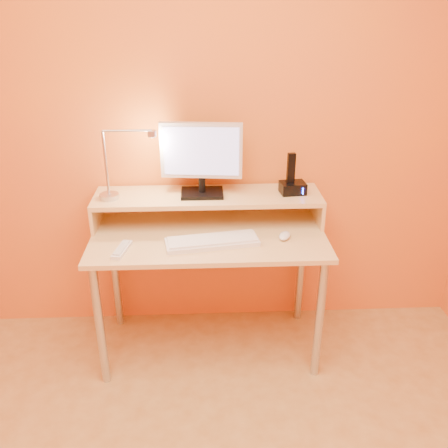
{
  "coord_description": "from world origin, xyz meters",
  "views": [
    {
      "loc": [
        -0.03,
        -1.08,
        1.84
      ],
      "look_at": [
        0.08,
        1.13,
        0.8
      ],
      "focal_mm": 39.33,
      "sensor_mm": 36.0,
      "label": 1
    }
  ],
  "objects_px": {
    "monitor_panel": "(201,150)",
    "mouse": "(285,236)",
    "lamp_base": "(109,196)",
    "remote_control": "(122,250)",
    "keyboard": "(212,242)",
    "phone_dock": "(293,188)"
  },
  "relations": [
    {
      "from": "monitor_panel",
      "to": "mouse",
      "type": "relative_size",
      "value": 4.46
    },
    {
      "from": "lamp_base",
      "to": "mouse",
      "type": "distance_m",
      "value": 0.92
    },
    {
      "from": "lamp_base",
      "to": "keyboard",
      "type": "bearing_deg",
      "value": -23.62
    },
    {
      "from": "keyboard",
      "to": "mouse",
      "type": "distance_m",
      "value": 0.37
    },
    {
      "from": "lamp_base",
      "to": "phone_dock",
      "type": "relative_size",
      "value": 0.77
    },
    {
      "from": "lamp_base",
      "to": "mouse",
      "type": "relative_size",
      "value": 1.06
    },
    {
      "from": "lamp_base",
      "to": "remote_control",
      "type": "height_order",
      "value": "lamp_base"
    },
    {
      "from": "lamp_base",
      "to": "mouse",
      "type": "bearing_deg",
      "value": -11.81
    },
    {
      "from": "monitor_panel",
      "to": "keyboard",
      "type": "distance_m",
      "value": 0.47
    },
    {
      "from": "remote_control",
      "to": "phone_dock",
      "type": "bearing_deg",
      "value": 32.11
    },
    {
      "from": "remote_control",
      "to": "keyboard",
      "type": "bearing_deg",
      "value": 19.52
    },
    {
      "from": "mouse",
      "to": "keyboard",
      "type": "bearing_deg",
      "value": -148.96
    },
    {
      "from": "monitor_panel",
      "to": "keyboard",
      "type": "xyz_separation_m",
      "value": [
        0.04,
        -0.27,
        -0.39
      ]
    },
    {
      "from": "keyboard",
      "to": "mouse",
      "type": "xyz_separation_m",
      "value": [
        0.37,
        0.04,
        0.0
      ]
    },
    {
      "from": "phone_dock",
      "to": "remote_control",
      "type": "distance_m",
      "value": 0.94
    },
    {
      "from": "monitor_panel",
      "to": "phone_dock",
      "type": "height_order",
      "value": "monitor_panel"
    },
    {
      "from": "lamp_base",
      "to": "remote_control",
      "type": "xyz_separation_m",
      "value": [
        0.09,
        -0.29,
        -0.16
      ]
    },
    {
      "from": "monitor_panel",
      "to": "phone_dock",
      "type": "relative_size",
      "value": 3.23
    },
    {
      "from": "lamp_base",
      "to": "mouse",
      "type": "xyz_separation_m",
      "value": [
        0.89,
        -0.19,
        -0.16
      ]
    },
    {
      "from": "lamp_base",
      "to": "phone_dock",
      "type": "xyz_separation_m",
      "value": [
        0.96,
        0.03,
        0.02
      ]
    },
    {
      "from": "mouse",
      "to": "remote_control",
      "type": "relative_size",
      "value": 0.53
    },
    {
      "from": "lamp_base",
      "to": "keyboard",
      "type": "xyz_separation_m",
      "value": [
        0.53,
        -0.23,
        -0.16
      ]
    }
  ]
}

